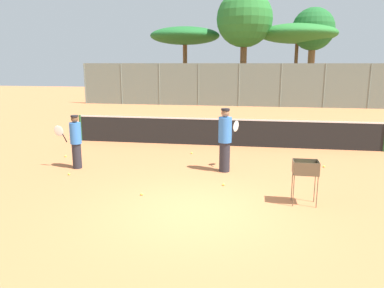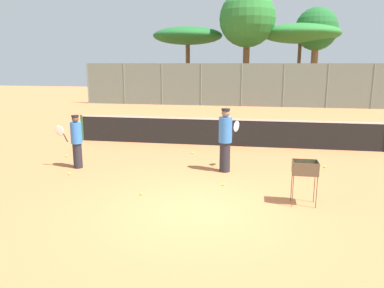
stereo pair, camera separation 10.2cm
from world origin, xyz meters
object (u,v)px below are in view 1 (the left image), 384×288
Objects in this scene: player_red_cap at (225,139)px; player_white_outfit at (76,141)px; ball_cart at (305,171)px; parked_car at (201,92)px; tennis_net at (223,132)px.

player_white_outfit is at bearing 126.19° from player_red_cap.
ball_cart is (2.00, -2.33, -0.19)m from player_red_cap.
parked_car is (0.72, 22.19, -0.19)m from player_white_outfit.
ball_cart is (2.35, -5.84, 0.23)m from tennis_net.
player_white_outfit reaches higher than parked_car.
player_white_outfit is at bearing -136.75° from tennis_net.
tennis_net is 5.70m from player_white_outfit.
player_white_outfit is 6.78m from ball_cart.
player_red_cap reaches higher than ball_cart.
player_red_cap is (4.49, 0.39, 0.13)m from player_white_outfit.
tennis_net reaches higher than ball_cart.
parked_car is (-3.78, 21.80, -0.31)m from player_red_cap.
player_red_cap is (0.35, -3.51, 0.42)m from tennis_net.
tennis_net is at bearing 111.91° from ball_cart.
player_white_outfit reaches higher than ball_cart.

